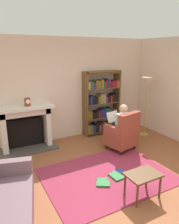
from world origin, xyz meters
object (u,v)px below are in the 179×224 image
(mantel_clock, at_px, (27,102))
(bookshelf, at_px, (101,104))
(side_table, at_px, (143,177))
(floor_lamp, at_px, (147,87))
(fireplace, at_px, (26,126))
(armchair_reading, at_px, (123,134))
(seated_reader, at_px, (120,125))
(sofa_floral, at_px, (0,211))

(mantel_clock, bearing_deg, bookshelf, 3.66)
(side_table, bearing_deg, floor_lamp, 47.31)
(fireplace, height_order, bookshelf, bookshelf)
(bookshelf, xyz_separation_m, armchair_reading, (-0.14, -1.24, -0.45))
(fireplace, xyz_separation_m, floor_lamp, (3.18, -0.71, 0.83))
(fireplace, bearing_deg, seated_reader, -28.58)
(mantel_clock, bearing_deg, sofa_floral, -112.03)
(mantel_clock, bearing_deg, floor_lamp, -11.06)
(sofa_floral, bearing_deg, fireplace, -5.31)
(mantel_clock, xyz_separation_m, floor_lamp, (3.11, -0.61, 0.21))
(seated_reader, bearing_deg, side_table, 53.32)
(armchair_reading, relative_size, seated_reader, 0.85)
(fireplace, xyz_separation_m, seated_reader, (2.01, -1.09, 0.04))
(mantel_clock, distance_m, seated_reader, 2.25)
(bookshelf, distance_m, floor_lamp, 1.35)
(armchair_reading, xyz_separation_m, floor_lamp, (1.14, 0.50, 0.98))
(fireplace, height_order, armchair_reading, fireplace)
(mantel_clock, relative_size, sofa_floral, 0.10)
(fireplace, bearing_deg, side_table, -66.08)
(fireplace, distance_m, side_table, 3.08)
(seated_reader, distance_m, sofa_floral, 3.22)
(seated_reader, height_order, sofa_floral, seated_reader)
(floor_lamp, bearing_deg, fireplace, 167.46)
(seated_reader, xyz_separation_m, floor_lamp, (1.17, 0.39, 0.79))
(sofa_floral, bearing_deg, armchair_reading, -52.14)
(fireplace, bearing_deg, armchair_reading, -30.72)
(armchair_reading, height_order, floor_lamp, floor_lamp)
(armchair_reading, bearing_deg, side_table, 51.06)
(armchair_reading, distance_m, seated_reader, 0.23)
(armchair_reading, bearing_deg, floor_lamp, -168.85)
(side_table, bearing_deg, mantel_clock, 113.44)
(armchair_reading, distance_m, sofa_floral, 3.19)
(armchair_reading, height_order, seated_reader, seated_reader)
(mantel_clock, distance_m, armchair_reading, 2.38)
(fireplace, xyz_separation_m, mantel_clock, (0.07, -0.10, 0.61))
(mantel_clock, height_order, bookshelf, bookshelf)
(seated_reader, bearing_deg, bookshelf, -111.12)
(floor_lamp, bearing_deg, armchair_reading, -156.29)
(fireplace, height_order, side_table, fireplace)
(seated_reader, bearing_deg, mantel_clock, -39.73)
(mantel_clock, relative_size, floor_lamp, 0.11)
(sofa_floral, xyz_separation_m, side_table, (2.13, -0.33, 0.04))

